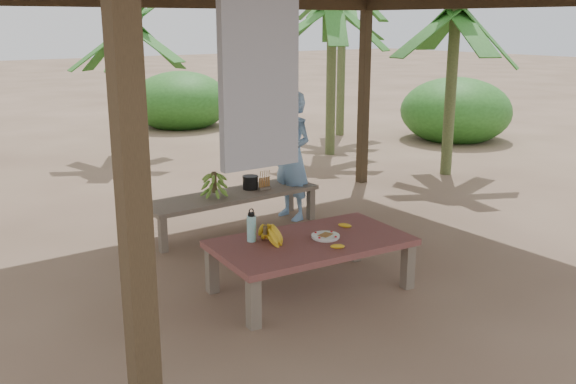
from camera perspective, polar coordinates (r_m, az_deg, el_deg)
ground at (r=6.80m, az=1.90°, el=-6.25°), size 80.00×80.00×0.00m
work_table at (r=5.97m, az=2.06°, el=-4.85°), size 1.89×1.16×0.50m
bench at (r=7.75m, az=-4.99°, el=-0.55°), size 2.21×0.63×0.45m
ripe_banana_bunch at (r=5.81m, az=-2.03°, el=-3.77°), size 0.35×0.31×0.19m
plate at (r=5.99m, az=3.35°, el=-3.97°), size 0.27×0.27×0.04m
loose_banana_front at (r=5.73m, az=4.43°, el=-4.84°), size 0.15×0.09×0.04m
loose_banana_side at (r=6.31m, az=5.07°, el=-2.97°), size 0.13×0.12×0.04m
water_flask at (r=5.88m, az=-3.27°, el=-3.17°), size 0.08×0.08×0.31m
green_banana_stalk at (r=7.58m, az=-6.57°, el=0.72°), size 0.28×0.28×0.32m
cooking_pot at (r=7.92m, az=-3.37°, el=0.83°), size 0.19×0.19×0.16m
skewer_rack at (r=7.89m, az=-2.12°, el=1.10°), size 0.18×0.08×0.24m
woman at (r=8.10m, az=0.37°, el=3.22°), size 0.44×0.63×1.62m
banana_plant_ne at (r=12.05m, az=3.94°, el=15.18°), size 1.80×1.80×3.00m
banana_plant_n at (r=12.10m, az=-13.73°, el=13.04°), size 1.80×1.80×2.62m
banana_plant_e at (r=10.71m, az=14.62°, el=14.10°), size 1.80×1.80×2.87m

